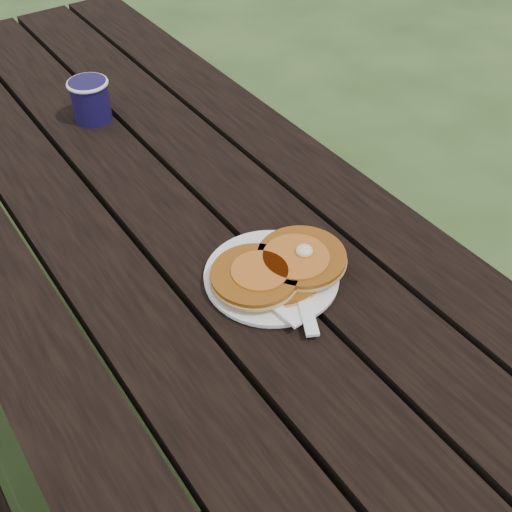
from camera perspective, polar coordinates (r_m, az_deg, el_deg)
ground at (r=1.78m, az=-7.33°, el=-13.54°), size 60.00×60.00×0.00m
picnic_table at (r=1.49m, az=-8.56°, el=-5.69°), size 1.36×1.80×0.75m
plate at (r=1.02m, az=1.38°, el=-1.86°), size 0.24×0.24×0.01m
pancake_stack at (r=1.01m, az=2.16°, el=-1.00°), size 0.23×0.15×0.04m
knife at (r=0.99m, az=4.06°, el=-3.14°), size 0.10×0.17×0.00m
fork at (r=0.96m, az=1.60°, el=-4.30°), size 0.04×0.16×0.01m
coffee_cup at (r=1.43m, az=-14.53°, el=13.46°), size 0.09×0.09×0.09m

